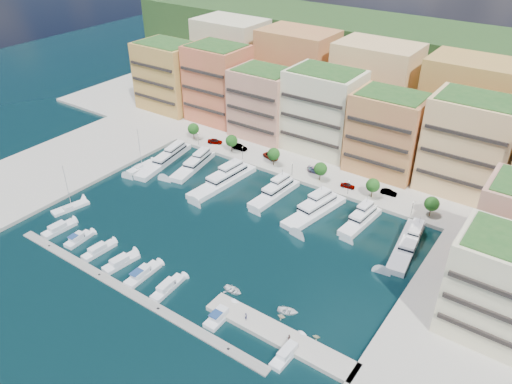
% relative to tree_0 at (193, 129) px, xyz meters
% --- Properties ---
extents(ground, '(400.00, 400.00, 0.00)m').
position_rel_tree_0_xyz_m(ground, '(40.00, -33.50, -4.74)').
color(ground, black).
rests_on(ground, ground).
extents(north_quay, '(220.00, 64.00, 2.00)m').
position_rel_tree_0_xyz_m(north_quay, '(40.00, 28.50, -4.74)').
color(north_quay, '#9E998E').
rests_on(north_quay, ground).
extents(east_quay, '(34.00, 76.00, 2.00)m').
position_rel_tree_0_xyz_m(east_quay, '(102.00, -41.50, -4.74)').
color(east_quay, '#9E998E').
rests_on(east_quay, ground).
extents(west_quay, '(34.00, 76.00, 2.00)m').
position_rel_tree_0_xyz_m(west_quay, '(-22.00, -41.50, -4.74)').
color(west_quay, '#9E998E').
rests_on(west_quay, ground).
extents(hillside, '(240.00, 40.00, 58.00)m').
position_rel_tree_0_xyz_m(hillside, '(40.00, 76.50, -4.74)').
color(hillside, '#203616').
rests_on(hillside, ground).
extents(south_pontoon, '(72.00, 2.20, 0.35)m').
position_rel_tree_0_xyz_m(south_pontoon, '(37.00, -63.50, -4.74)').
color(south_pontoon, gray).
rests_on(south_pontoon, ground).
extents(finger_pier, '(32.00, 5.00, 2.00)m').
position_rel_tree_0_xyz_m(finger_pier, '(70.00, -55.50, -4.74)').
color(finger_pier, '#9E998E').
rests_on(finger_pier, ground).
extents(apartment_0, '(22.00, 16.50, 24.80)m').
position_rel_tree_0_xyz_m(apartment_0, '(-26.00, 16.49, 8.57)').
color(apartment_0, '#C18A46').
rests_on(apartment_0, north_quay).
extents(apartment_1, '(20.00, 16.50, 26.80)m').
position_rel_tree_0_xyz_m(apartment_1, '(-4.00, 18.49, 9.57)').
color(apartment_1, '#D86048').
rests_on(apartment_1, north_quay).
extents(apartment_2, '(20.00, 15.50, 22.80)m').
position_rel_tree_0_xyz_m(apartment_2, '(17.00, 16.49, 7.57)').
color(apartment_2, tan).
rests_on(apartment_2, north_quay).
extents(apartment_3, '(22.00, 16.50, 25.80)m').
position_rel_tree_0_xyz_m(apartment_3, '(38.00, 18.49, 9.07)').
color(apartment_3, beige).
rests_on(apartment_3, north_quay).
extents(apartment_4, '(20.00, 15.50, 23.80)m').
position_rel_tree_0_xyz_m(apartment_4, '(60.00, 16.49, 8.07)').
color(apartment_4, tan).
rests_on(apartment_4, north_quay).
extents(apartment_5, '(22.00, 16.50, 26.80)m').
position_rel_tree_0_xyz_m(apartment_5, '(82.00, 18.49, 9.57)').
color(apartment_5, '#F0C27F').
rests_on(apartment_5, north_quay).
extents(apartment_east_b, '(18.00, 14.50, 20.80)m').
position_rel_tree_0_xyz_m(apartment_east_b, '(102.00, -31.51, 6.57)').
color(apartment_east_b, beige).
rests_on(apartment_east_b, east_quay).
extents(backblock_0, '(26.00, 18.00, 30.00)m').
position_rel_tree_0_xyz_m(backblock_0, '(-15.00, 40.50, 11.26)').
color(backblock_0, beige).
rests_on(backblock_0, north_quay).
extents(backblock_1, '(26.00, 18.00, 30.00)m').
position_rel_tree_0_xyz_m(backblock_1, '(15.00, 40.50, 11.26)').
color(backblock_1, tan).
rests_on(backblock_1, north_quay).
extents(backblock_2, '(26.00, 18.00, 30.00)m').
position_rel_tree_0_xyz_m(backblock_2, '(45.00, 40.50, 11.26)').
color(backblock_2, '#F0C27F').
rests_on(backblock_2, north_quay).
extents(backblock_3, '(26.00, 18.00, 30.00)m').
position_rel_tree_0_xyz_m(backblock_3, '(75.00, 40.50, 11.26)').
color(backblock_3, '#C18A46').
rests_on(backblock_3, north_quay).
extents(tree_0, '(3.80, 3.80, 5.65)m').
position_rel_tree_0_xyz_m(tree_0, '(0.00, 0.00, 0.00)').
color(tree_0, '#473323').
rests_on(tree_0, north_quay).
extents(tree_1, '(3.80, 3.80, 5.65)m').
position_rel_tree_0_xyz_m(tree_1, '(16.00, 0.00, 0.00)').
color(tree_1, '#473323').
rests_on(tree_1, north_quay).
extents(tree_2, '(3.80, 3.80, 5.65)m').
position_rel_tree_0_xyz_m(tree_2, '(32.00, 0.00, 0.00)').
color(tree_2, '#473323').
rests_on(tree_2, north_quay).
extents(tree_3, '(3.80, 3.80, 5.65)m').
position_rel_tree_0_xyz_m(tree_3, '(48.00, 0.00, 0.00)').
color(tree_3, '#473323').
rests_on(tree_3, north_quay).
extents(tree_4, '(3.80, 3.80, 5.65)m').
position_rel_tree_0_xyz_m(tree_4, '(64.00, 0.00, 0.00)').
color(tree_4, '#473323').
rests_on(tree_4, north_quay).
extents(tree_5, '(3.80, 3.80, 5.65)m').
position_rel_tree_0_xyz_m(tree_5, '(80.00, 0.00, 0.00)').
color(tree_5, '#473323').
rests_on(tree_5, north_quay).
extents(lamppost_0, '(0.30, 0.30, 4.20)m').
position_rel_tree_0_xyz_m(lamppost_0, '(4.00, -2.30, -0.92)').
color(lamppost_0, black).
rests_on(lamppost_0, north_quay).
extents(lamppost_1, '(0.30, 0.30, 4.20)m').
position_rel_tree_0_xyz_m(lamppost_1, '(22.00, -2.30, -0.92)').
color(lamppost_1, black).
rests_on(lamppost_1, north_quay).
extents(lamppost_2, '(0.30, 0.30, 4.20)m').
position_rel_tree_0_xyz_m(lamppost_2, '(40.00, -2.30, -0.92)').
color(lamppost_2, black).
rests_on(lamppost_2, north_quay).
extents(lamppost_3, '(0.30, 0.30, 4.20)m').
position_rel_tree_0_xyz_m(lamppost_3, '(58.00, -2.30, -0.92)').
color(lamppost_3, black).
rests_on(lamppost_3, north_quay).
extents(lamppost_4, '(0.30, 0.30, 4.20)m').
position_rel_tree_0_xyz_m(lamppost_4, '(76.00, -2.30, -0.92)').
color(lamppost_4, black).
rests_on(lamppost_4, north_quay).
extents(yacht_0, '(8.23, 25.31, 7.30)m').
position_rel_tree_0_xyz_m(yacht_0, '(2.46, -15.93, -3.53)').
color(yacht_0, white).
rests_on(yacht_0, ground).
extents(yacht_1, '(7.98, 20.29, 7.30)m').
position_rel_tree_0_xyz_m(yacht_1, '(12.10, -13.62, -3.65)').
color(yacht_1, white).
rests_on(yacht_1, ground).
extents(yacht_2, '(6.92, 24.72, 7.30)m').
position_rel_tree_0_xyz_m(yacht_2, '(25.43, -15.68, -3.53)').
color(yacht_2, white).
rests_on(yacht_2, ground).
extents(yacht_3, '(5.57, 18.67, 7.30)m').
position_rel_tree_0_xyz_m(yacht_3, '(41.32, -12.93, -3.53)').
color(yacht_3, white).
rests_on(yacht_3, ground).
extents(yacht_4, '(8.61, 21.62, 7.30)m').
position_rel_tree_0_xyz_m(yacht_4, '(54.69, -14.20, -3.65)').
color(yacht_4, white).
rests_on(yacht_4, ground).
extents(yacht_5, '(5.27, 15.85, 7.30)m').
position_rel_tree_0_xyz_m(yacht_5, '(66.45, -11.63, -3.53)').
color(yacht_5, white).
rests_on(yacht_5, ground).
extents(yacht_6, '(6.96, 22.01, 7.30)m').
position_rel_tree_0_xyz_m(yacht_6, '(79.72, -14.41, -3.53)').
color(yacht_6, white).
rests_on(yacht_6, ground).
extents(cruiser_0, '(3.35, 8.65, 2.55)m').
position_rel_tree_0_xyz_m(cruiser_0, '(6.36, -58.09, -4.20)').
color(cruiser_0, silver).
rests_on(cruiser_0, ground).
extents(cruiser_1, '(3.10, 7.23, 2.66)m').
position_rel_tree_0_xyz_m(cruiser_1, '(13.92, -58.09, -4.17)').
color(cruiser_1, silver).
rests_on(cruiser_1, ground).
extents(cruiser_2, '(2.95, 8.62, 2.55)m').
position_rel_tree_0_xyz_m(cruiser_2, '(21.41, -58.09, -4.20)').
color(cruiser_2, silver).
rests_on(cruiser_2, ground).
extents(cruiser_3, '(3.85, 8.89, 2.55)m').
position_rel_tree_0_xyz_m(cruiser_3, '(28.95, -58.09, -4.20)').
color(cruiser_3, silver).
rests_on(cruiser_3, ground).
extents(cruiser_4, '(2.97, 9.20, 2.66)m').
position_rel_tree_0_xyz_m(cruiser_4, '(35.94, -58.12, -4.17)').
color(cruiser_4, silver).
rests_on(cruiser_4, ground).
extents(cruiser_5, '(2.96, 8.98, 2.55)m').
position_rel_tree_0_xyz_m(cruiser_5, '(43.48, -58.10, -4.20)').
color(cruiser_5, silver).
rests_on(cruiser_5, ground).
extents(cruiser_7, '(2.96, 7.85, 2.66)m').
position_rel_tree_0_xyz_m(cruiser_7, '(57.75, -58.10, -4.17)').
color(cruiser_7, silver).
rests_on(cruiser_7, ground).
extents(cruiser_9, '(2.73, 9.13, 2.55)m').
position_rel_tree_0_xyz_m(cruiser_9, '(73.62, -58.10, -4.20)').
color(cruiser_9, silver).
rests_on(cruiser_9, ground).
extents(sailboat_2, '(2.96, 9.46, 13.20)m').
position_rel_tree_0_xyz_m(sailboat_2, '(-0.88, -23.53, -4.43)').
color(sailboat_2, white).
rests_on(sailboat_2, ground).
extents(sailboat_0, '(4.92, 10.07, 13.20)m').
position_rel_tree_0_xyz_m(sailboat_0, '(0.35, -50.19, -4.43)').
color(sailboat_0, white).
rests_on(sailboat_0, ground).
extents(tender_0, '(4.31, 3.08, 0.89)m').
position_rel_tree_0_xyz_m(tender_0, '(55.21, -50.61, -4.30)').
color(tender_0, white).
rests_on(tender_0, ground).
extents(tender_1, '(1.88, 1.69, 0.88)m').
position_rel_tree_0_xyz_m(tender_1, '(67.63, -51.02, -4.31)').
color(tender_1, beige).
rests_on(tender_1, ground).
extents(tender_2, '(4.99, 4.26, 0.88)m').
position_rel_tree_0_xyz_m(tender_2, '(67.93, -49.09, -4.31)').
color(tender_2, white).
rests_on(tender_2, ground).
extents(tender_3, '(1.85, 1.72, 0.80)m').
position_rel_tree_0_xyz_m(tender_3, '(75.87, -51.59, -4.35)').
color(tender_3, beige).
rests_on(tender_3, ground).
extents(car_0, '(5.21, 3.70, 1.65)m').
position_rel_tree_0_xyz_m(car_0, '(7.95, 1.47, -2.92)').
color(car_0, gray).
rests_on(car_0, north_quay).
extents(car_1, '(5.13, 1.88, 1.68)m').
position_rel_tree_0_xyz_m(car_1, '(17.22, 2.54, -2.90)').
color(car_1, gray).
rests_on(car_1, north_quay).
extents(car_2, '(6.05, 4.10, 1.54)m').
position_rel_tree_0_xyz_m(car_2, '(28.95, 3.15, -2.97)').
color(car_2, gray).
rests_on(car_2, north_quay).
extents(car_3, '(5.56, 2.71, 1.56)m').
position_rel_tree_0_xyz_m(car_3, '(44.95, 3.34, -2.96)').
color(car_3, gray).
rests_on(car_3, north_quay).
extents(car_4, '(4.24, 2.26, 1.37)m').
position_rel_tree_0_xyz_m(car_4, '(56.42, 0.86, -3.06)').
color(car_4, gray).
rests_on(car_4, north_quay).
extents(car_5, '(4.60, 1.98, 1.47)m').
position_rel_tree_0_xyz_m(car_5, '(67.32, 3.93, -3.01)').
color(car_5, gray).
rests_on(car_5, north_quay).
extents(person_0, '(0.66, 0.74, 1.70)m').
position_rel_tree_0_xyz_m(person_0, '(62.77, -56.21, -2.89)').
color(person_0, '#25264A').
rests_on(person_0, finger_pier).
extents(person_1, '(1.02, 0.97, 1.67)m').
position_rel_tree_0_xyz_m(person_1, '(72.46, -56.00, -2.91)').
color(person_1, brown).
rests_on(person_1, finger_pier).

